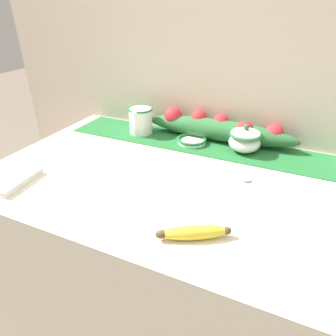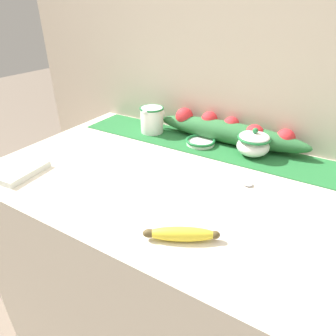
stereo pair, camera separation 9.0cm
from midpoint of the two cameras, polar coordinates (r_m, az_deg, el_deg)
countertop at (r=1.23m, az=5.62°, el=-20.43°), size 1.30×0.75×0.90m
back_wall at (r=1.20m, az=16.33°, el=19.12°), size 2.10×0.04×2.40m
table_runner at (r=1.16m, az=12.46°, el=3.63°), size 1.20×0.20×0.00m
cream_pitcher at (r=1.26m, az=-0.99°, el=9.33°), size 0.10×0.12×0.11m
sugar_bowl at (r=1.12m, az=18.19°, el=4.40°), size 0.12×0.12×0.10m
small_dish at (r=1.17m, az=8.41°, el=4.94°), size 0.11×0.11×0.02m
banana at (r=0.71m, az=6.26°, el=-12.53°), size 0.17×0.11×0.03m
spoon at (r=0.96m, az=17.11°, el=-2.64°), size 0.14×0.09×0.01m
napkin_stack at (r=1.07m, az=-25.20°, el=-0.24°), size 0.18×0.18×0.02m
poinsettia_garland at (r=1.20m, az=13.71°, el=6.84°), size 0.61×0.10×0.11m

